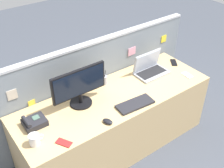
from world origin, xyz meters
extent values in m
plane|color=#424751|center=(0.00, 0.00, 0.00)|extent=(10.00, 10.00, 0.00)
cube|color=tan|center=(0.00, 0.00, 0.35)|extent=(2.10, 0.72, 0.70)
cube|color=gray|center=(0.00, 0.40, 0.56)|extent=(2.55, 0.06, 1.13)
cube|color=#B7BAC1|center=(0.00, 0.40, 1.14)|extent=(2.55, 0.07, 0.02)
cube|color=beige|center=(-0.90, 0.36, 0.90)|extent=(0.09, 0.01, 0.10)
cube|color=yellow|center=(1.02, 0.36, 0.90)|extent=(0.08, 0.01, 0.09)
cube|color=pink|center=(0.51, 0.36, 0.89)|extent=(0.11, 0.01, 0.10)
cube|color=yellow|center=(-0.74, 0.36, 0.71)|extent=(0.07, 0.01, 0.08)
cylinder|color=black|center=(-0.34, 0.10, 0.71)|extent=(0.22, 0.22, 0.02)
cylinder|color=black|center=(-0.34, 0.10, 0.77)|extent=(0.04, 0.04, 0.10)
cube|color=black|center=(-0.34, 0.11, 0.94)|extent=(0.56, 0.03, 0.28)
cube|color=black|center=(-0.34, 0.10, 0.94)|extent=(0.53, 0.01, 0.25)
cube|color=#9EA0A8|center=(0.58, 0.08, 0.71)|extent=(0.37, 0.23, 0.02)
cube|color=black|center=(0.58, 0.09, 0.72)|extent=(0.33, 0.16, 0.00)
cube|color=#9EA0A8|center=(0.58, 0.18, 0.83)|extent=(0.37, 0.05, 0.22)
cube|color=silver|center=(0.58, 0.17, 0.83)|extent=(0.35, 0.04, 0.20)
cube|color=#232328|center=(-0.83, 0.08, 0.73)|extent=(0.20, 0.17, 0.06)
cube|color=#4C6B5B|center=(-0.80, 0.10, 0.76)|extent=(0.06, 0.06, 0.01)
cylinder|color=#232328|center=(-0.90, 0.08, 0.77)|extent=(0.04, 0.15, 0.04)
cube|color=#232328|center=(0.07, -0.23, 0.71)|extent=(0.39, 0.18, 0.02)
ellipsoid|color=black|center=(-0.29, -0.28, 0.72)|extent=(0.09, 0.11, 0.03)
cylinder|color=#99999E|center=(0.03, 0.25, 0.75)|extent=(0.08, 0.08, 0.10)
cylinder|color=black|center=(0.04, 0.23, 0.80)|extent=(0.03, 0.01, 0.13)
cylinder|color=blue|center=(0.02, 0.24, 0.81)|extent=(0.01, 0.02, 0.13)
cylinder|color=#238438|center=(0.03, 0.26, 0.81)|extent=(0.02, 0.03, 0.14)
cylinder|color=red|center=(0.02, 0.26, 0.81)|extent=(0.01, 0.01, 0.13)
cube|color=silver|center=(0.88, -0.18, 0.70)|extent=(0.08, 0.13, 0.01)
cube|color=#B22323|center=(-0.73, -0.26, 0.70)|extent=(0.12, 0.15, 0.01)
cube|color=black|center=(0.96, 0.11, 0.70)|extent=(0.14, 0.16, 0.01)
cylinder|color=white|center=(-0.92, -0.13, 0.75)|extent=(0.09, 0.09, 0.10)
torus|color=white|center=(-0.86, -0.13, 0.75)|extent=(0.05, 0.01, 0.05)
camera|label=1|loc=(-1.38, -1.84, 2.47)|focal=45.86mm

